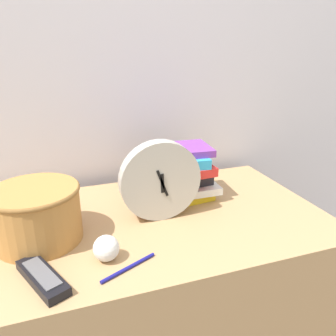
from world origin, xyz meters
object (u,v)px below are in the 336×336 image
(desk_clock, at_px, (160,181))
(pen, at_px, (129,268))
(book_stack, at_px, (174,173))
(crumpled_paper_ball, at_px, (106,248))
(basket, at_px, (36,213))
(tv_remote, at_px, (42,277))

(desk_clock, distance_m, pen, 0.26)
(desk_clock, bearing_deg, book_stack, 53.72)
(desk_clock, height_order, crumpled_paper_ball, desk_clock)
(basket, height_order, crumpled_paper_ball, basket)
(book_stack, height_order, basket, book_stack)
(tv_remote, distance_m, crumpled_paper_ball, 0.14)
(tv_remote, bearing_deg, crumpled_paper_ball, 13.39)
(tv_remote, bearing_deg, basket, 92.65)
(book_stack, xyz_separation_m, pen, (-0.22, -0.30, -0.08))
(desk_clock, relative_size, tv_remote, 1.37)
(basket, bearing_deg, pen, -45.59)
(tv_remote, xyz_separation_m, pen, (0.17, -0.02, -0.01))
(basket, relative_size, tv_remote, 1.33)
(crumpled_paper_ball, xyz_separation_m, pen, (0.04, -0.05, -0.03))
(book_stack, xyz_separation_m, basket, (-0.40, -0.12, -0.01))
(basket, xyz_separation_m, tv_remote, (0.01, -0.17, -0.06))
(crumpled_paper_ball, bearing_deg, book_stack, 45.08)
(book_stack, bearing_deg, crumpled_paper_ball, -134.92)
(desk_clock, relative_size, basket, 1.03)
(crumpled_paper_ball, bearing_deg, tv_remote, -166.61)
(desk_clock, relative_size, book_stack, 0.84)
(basket, xyz_separation_m, crumpled_paper_ball, (0.14, -0.14, -0.04))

